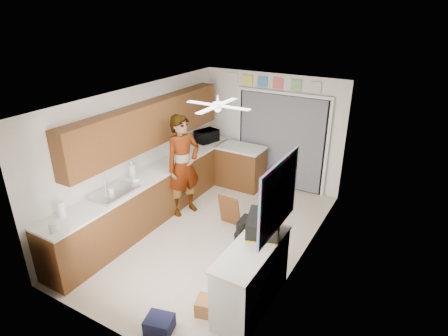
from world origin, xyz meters
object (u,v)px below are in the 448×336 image
at_px(suitcase, 264,224).
at_px(man, 183,166).
at_px(microwave, 207,136).
at_px(soap_bottle, 132,169).
at_px(paper_towel_roll, 61,209).
at_px(dog, 244,226).
at_px(cardboard_box, 209,307).
at_px(cup, 136,181).
at_px(navy_crate, 159,324).

relative_size(suitcase, man, 0.29).
height_order(microwave, soap_bottle, soap_bottle).
height_order(microwave, man, man).
height_order(paper_towel_roll, dog, paper_towel_roll).
bearing_deg(man, dog, -77.26).
bearing_deg(soap_bottle, man, 54.37).
distance_m(paper_towel_roll, cardboard_box, 2.56).
xyz_separation_m(paper_towel_roll, man, (0.51, 2.34, -0.07)).
xyz_separation_m(suitcase, dog, (-0.81, 1.04, -0.86)).
relative_size(cup, suitcase, 0.24).
bearing_deg(navy_crate, man, 119.09).
distance_m(suitcase, navy_crate, 1.86).
bearing_deg(soap_bottle, cardboard_box, -27.77).
height_order(soap_bottle, cup, soap_bottle).
bearing_deg(soap_bottle, cup, -36.19).
bearing_deg(dog, suitcase, -56.21).
relative_size(cup, man, 0.07).
distance_m(cup, man, 1.00).
xyz_separation_m(navy_crate, man, (-1.45, 2.61, 0.89)).
height_order(suitcase, navy_crate, suitcase).
height_order(cup, paper_towel_roll, paper_towel_roll).
relative_size(suitcase, cardboard_box, 1.63).
bearing_deg(man, microwave, 35.77).
relative_size(cup, navy_crate, 0.41).
height_order(paper_towel_roll, man, man).
xyz_separation_m(microwave, man, (0.42, -1.49, -0.08)).
bearing_deg(dog, man, 168.41).
xyz_separation_m(navy_crate, dog, (-0.04, 2.43, 0.10)).
bearing_deg(soap_bottle, navy_crate, -42.32).
relative_size(microwave, cardboard_box, 1.40).
relative_size(paper_towel_roll, cardboard_box, 0.70).
relative_size(cardboard_box, dog, 0.70).
relative_size(soap_bottle, cardboard_box, 0.94).
height_order(paper_towel_roll, navy_crate, paper_towel_roll).
relative_size(man, dog, 3.93).
relative_size(paper_towel_roll, man, 0.12).
height_order(paper_towel_roll, suitcase, same).
xyz_separation_m(paper_towel_roll, suitcase, (2.73, 1.12, -0.00)).
xyz_separation_m(paper_towel_roll, cardboard_box, (2.36, 0.29, -0.95)).
bearing_deg(paper_towel_roll, dog, 48.22).
height_order(soap_bottle, navy_crate, soap_bottle).
relative_size(microwave, man, 0.25).
bearing_deg(cup, paper_towel_roll, -97.48).
bearing_deg(microwave, man, -148.22).
distance_m(microwave, cup, 2.44).
xyz_separation_m(cup, man, (0.33, 0.95, 0.00)).
xyz_separation_m(paper_towel_roll, dog, (1.92, 2.15, -0.86)).
relative_size(cup, paper_towel_roll, 0.56).
bearing_deg(cup, man, 70.82).
bearing_deg(soap_bottle, suitcase, -8.99).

